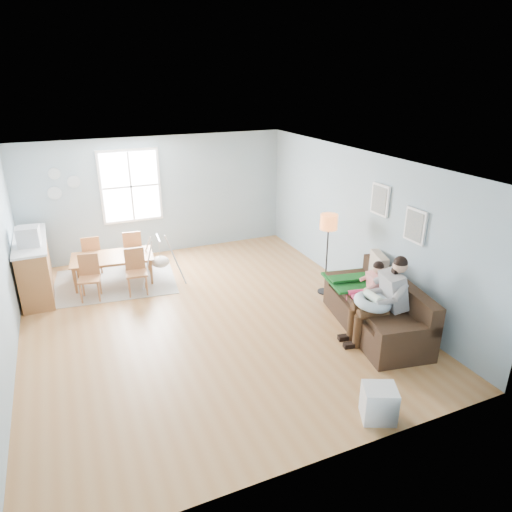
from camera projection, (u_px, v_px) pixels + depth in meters
name	position (u px, v px, depth m)	size (l,w,h in m)	color
room	(202.00, 181.00, 7.03)	(8.40, 9.40, 3.90)	#AE723D
window	(131.00, 186.00, 10.04)	(1.32, 0.08, 1.62)	white
pictures	(397.00, 212.00, 7.45)	(0.05, 1.34, 0.74)	white
wall_plates	(61.00, 184.00, 9.46)	(0.67, 0.02, 0.66)	#A5BEC6
sofa	(379.00, 312.00, 7.49)	(1.34, 2.34, 0.89)	black
green_throw	(356.00, 280.00, 8.05)	(1.01, 0.87, 0.04)	#125015
beige_pillow	(378.00, 269.00, 7.87)	(0.15, 0.54, 0.54)	tan
father	(383.00, 297.00, 7.01)	(1.04, 0.57, 1.42)	#99989B
nursing_pillow	(373.00, 302.00, 7.00)	(0.58, 0.58, 0.16)	silver
infant	(372.00, 296.00, 7.00)	(0.15, 0.40, 0.15)	white
toddler	(371.00, 283.00, 7.50)	(0.60, 0.36, 0.91)	silver
floor_lamp	(328.00, 229.00, 8.39)	(0.32, 0.32, 1.57)	black
storage_cube	(378.00, 403.00, 5.55)	(0.51, 0.49, 0.44)	silver
rug	(115.00, 282.00, 9.31)	(2.36, 1.80, 0.01)	gray
dining_table	(114.00, 269.00, 9.20)	(1.59, 0.89, 0.56)	brown
chair_sw	(89.00, 274.00, 8.50)	(0.45, 0.45, 0.85)	brown
chair_se	(136.00, 268.00, 8.72)	(0.43, 0.43, 0.87)	brown
chair_nw	(92.00, 253.00, 9.54)	(0.40, 0.40, 0.85)	brown
chair_ne	(133.00, 248.00, 9.76)	(0.45, 0.45, 0.88)	brown
counter	(34.00, 266.00, 8.70)	(0.60, 1.95, 1.09)	brown
monitor	(28.00, 236.00, 8.13)	(0.40, 0.38, 0.35)	silver
baby_swing	(160.00, 261.00, 9.29)	(0.95, 0.97, 0.91)	silver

